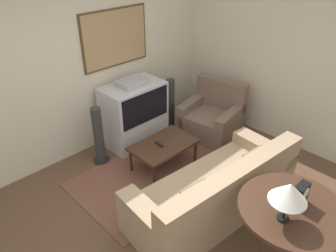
{
  "coord_description": "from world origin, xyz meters",
  "views": [
    {
      "loc": [
        -2.0,
        -1.95,
        3.04
      ],
      "look_at": [
        0.67,
        0.79,
        0.75
      ],
      "focal_mm": 35.0,
      "sensor_mm": 36.0,
      "label": 1
    }
  ],
  "objects": [
    {
      "name": "console_table",
      "position": [
        0.42,
        -1.17,
        0.72
      ],
      "size": [
        1.04,
        1.04,
        0.79
      ],
      "color": "#3D2619",
      "rests_on": "ground_plane"
    },
    {
      "name": "mantel_clock",
      "position": [
        0.52,
        -1.16,
        0.9
      ],
      "size": [
        0.18,
        0.1,
        0.22
      ],
      "color": "black",
      "rests_on": "console_table"
    },
    {
      "name": "coffee_table",
      "position": [
        0.68,
        0.89,
        0.37
      ],
      "size": [
        0.93,
        0.6,
        0.41
      ],
      "color": "#3D2619",
      "rests_on": "ground_plane"
    },
    {
      "name": "ground_plane",
      "position": [
        0.0,
        0.0,
        0.0
      ],
      "size": [
        12.0,
        12.0,
        0.0
      ],
      "primitive_type": "plane",
      "color": "brown"
    },
    {
      "name": "area_rug",
      "position": [
        0.54,
        0.85,
        0.01
      ],
      "size": [
        2.38,
        1.45,
        0.01
      ],
      "color": "brown",
      "rests_on": "ground_plane"
    },
    {
      "name": "tv",
      "position": [
        0.83,
        1.73,
        0.52
      ],
      "size": [
        0.97,
        0.6,
        1.1
      ],
      "color": "#B7B7BC",
      "rests_on": "ground_plane"
    },
    {
      "name": "wall_back",
      "position": [
        0.02,
        2.13,
        1.36
      ],
      "size": [
        12.0,
        0.1,
        2.7
      ],
      "color": "beige",
      "rests_on": "ground_plane"
    },
    {
      "name": "wall_right",
      "position": [
        2.63,
        0.0,
        1.35
      ],
      "size": [
        0.06,
        12.0,
        2.7
      ],
      "color": "beige",
      "rests_on": "ground_plane"
    },
    {
      "name": "table_lamp",
      "position": [
        0.22,
        -1.16,
        1.11
      ],
      "size": [
        0.34,
        0.34,
        0.41
      ],
      "color": "black",
      "rests_on": "console_table"
    },
    {
      "name": "armchair",
      "position": [
        1.93,
        1.01,
        0.29
      ],
      "size": [
        0.97,
        1.02,
        0.9
      ],
      "rotation": [
        0.0,
        0.0,
        -1.4
      ],
      "color": "brown",
      "rests_on": "ground_plane"
    },
    {
      "name": "speaker_tower_right",
      "position": [
        1.57,
        1.66,
        0.43
      ],
      "size": [
        0.25,
        0.25,
        0.91
      ],
      "color": "black",
      "rests_on": "ground_plane"
    },
    {
      "name": "remote",
      "position": [
        0.61,
        0.91,
        0.42
      ],
      "size": [
        0.06,
        0.16,
        0.02
      ],
      "color": "black",
      "rests_on": "coffee_table"
    },
    {
      "name": "couch",
      "position": [
        0.51,
        -0.21,
        0.3
      ],
      "size": [
        2.26,
        1.07,
        0.84
      ],
      "rotation": [
        0.0,
        0.0,
        3.06
      ],
      "color": "#9E8466",
      "rests_on": "ground_plane"
    },
    {
      "name": "speaker_tower_left",
      "position": [
        0.09,
        1.66,
        0.43
      ],
      "size": [
        0.25,
        0.25,
        0.91
      ],
      "color": "black",
      "rests_on": "ground_plane"
    }
  ]
}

